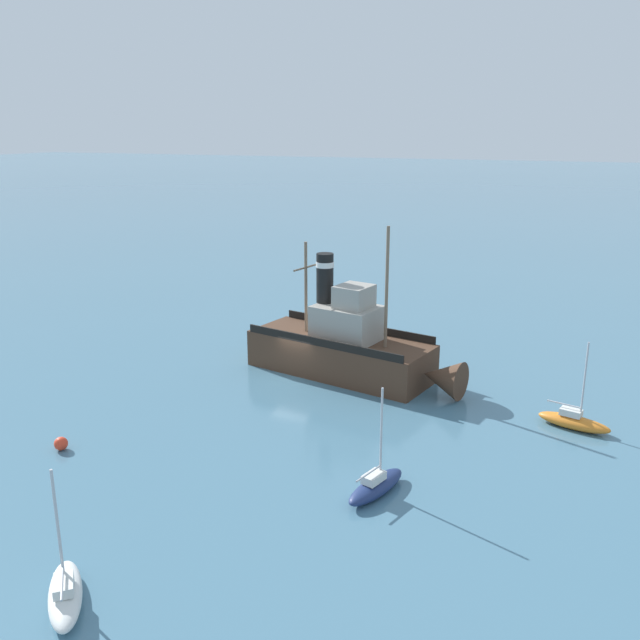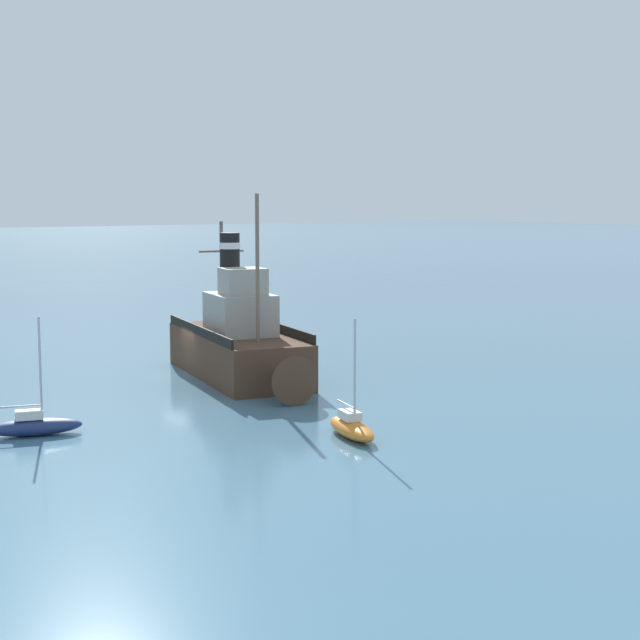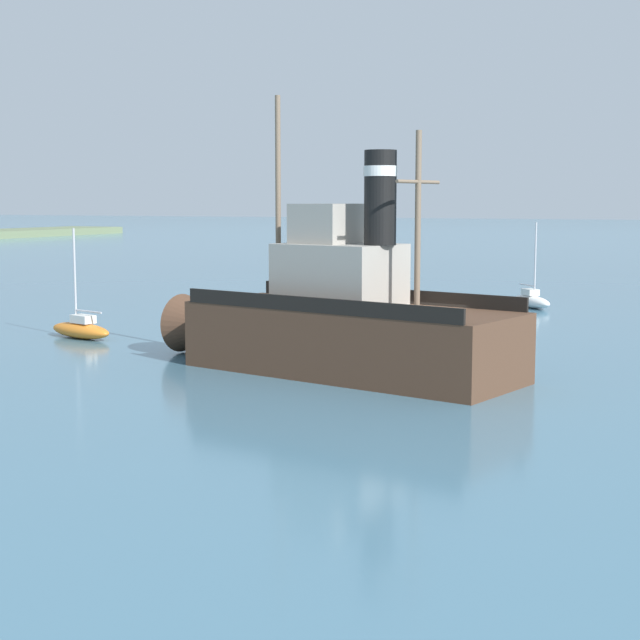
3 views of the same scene
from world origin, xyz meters
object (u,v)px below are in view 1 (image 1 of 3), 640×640
(old_tugboat, at_px, (348,348))
(sailboat_orange, at_px, (574,421))
(sailboat_navy, at_px, (376,485))
(mooring_buoy, at_px, (61,444))
(sailboat_white, at_px, (65,593))

(old_tugboat, relative_size, sailboat_orange, 3.02)
(sailboat_navy, xyz_separation_m, mooring_buoy, (1.92, -15.83, -0.09))
(sailboat_orange, bearing_deg, sailboat_white, -35.78)
(sailboat_orange, xyz_separation_m, sailboat_white, (21.19, -15.27, 0.00))
(sailboat_orange, height_order, sailboat_white, same)
(mooring_buoy, bearing_deg, sailboat_orange, 117.61)
(mooring_buoy, bearing_deg, sailboat_navy, 96.91)
(old_tugboat, distance_m, sailboat_navy, 14.93)
(old_tugboat, bearing_deg, sailboat_navy, 24.67)
(sailboat_orange, height_order, sailboat_navy, same)
(sailboat_navy, xyz_separation_m, sailboat_white, (10.78, -7.53, 0.00))
(old_tugboat, relative_size, mooring_buoy, 21.74)
(sailboat_navy, bearing_deg, sailboat_orange, 143.38)
(sailboat_navy, distance_m, mooring_buoy, 15.94)
(old_tugboat, xyz_separation_m, sailboat_orange, (3.10, 13.94, -1.40))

